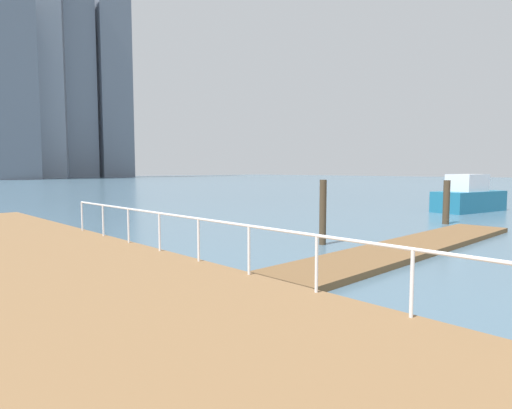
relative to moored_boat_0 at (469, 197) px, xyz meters
The scene contains 10 objects.
ground_plane 19.55m from the moored_boat_0, 165.41° to the left, with size 300.00×300.00×0.00m, color slate.
floating_dock 15.71m from the moored_boat_0, 167.10° to the right, with size 14.23×2.00×0.18m, color brown.
boardwalk_railing 23.14m from the moored_boat_0, 162.36° to the right, with size 0.06×25.50×1.08m.
dock_piling_0 16.23m from the moored_boat_0, behind, with size 0.24×0.24×2.29m, color #473826.
dock_piling_2 7.47m from the moored_boat_0, 167.95° to the right, with size 0.31×0.31×2.13m, color #473826.
moored_boat_0 is the anchor object (origin of this frame).
skyline_tower_4 120.00m from the moored_boat_0, 89.16° to the left, with size 13.42×12.40×48.45m, color slate.
skyline_tower_5 132.23m from the moored_boat_0, 83.66° to the left, with size 9.82×8.09×78.65m, color gray.
skyline_tower_6 137.32m from the moored_boat_0, 78.68° to the left, with size 9.86×8.66×57.58m, color slate.
skyline_tower_7 143.88m from the moored_boat_0, 73.94° to the left, with size 10.67×13.34×85.77m, color slate.
Camera 1 is at (-9.16, 5.19, 2.64)m, focal length 29.53 mm.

